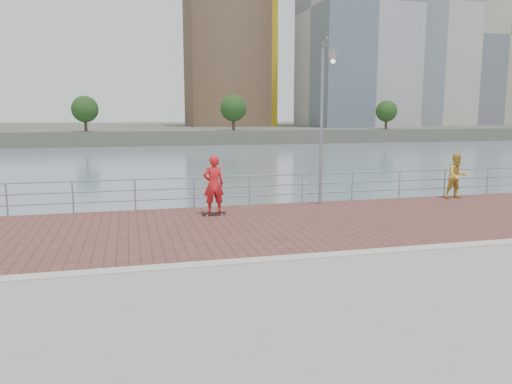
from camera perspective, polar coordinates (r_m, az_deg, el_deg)
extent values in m
plane|color=slate|center=(12.36, 2.40, -16.75)|extent=(400.00, 400.00, 0.00)
cube|color=brown|center=(15.00, -1.52, -3.96)|extent=(40.00, 6.80, 0.02)
cube|color=#B7B5AD|center=(11.62, 2.46, -7.69)|extent=(40.00, 0.40, 0.06)
cube|color=#4C5142|center=(133.26, -13.02, 6.91)|extent=(320.00, 95.00, 2.50)
cylinder|color=#8C9EA8|center=(18.31, -26.60, -0.83)|extent=(0.06, 0.06, 1.10)
cylinder|color=#8C9EA8|center=(17.98, -20.20, -0.60)|extent=(0.06, 0.06, 1.10)
cylinder|color=#8C9EA8|center=(17.88, -13.65, -0.35)|extent=(0.06, 0.06, 1.10)
cylinder|color=#8C9EA8|center=(18.02, -7.11, -0.10)|extent=(0.06, 0.06, 1.10)
cylinder|color=#8C9EA8|center=(18.38, -0.75, 0.15)|extent=(0.06, 0.06, 1.10)
cylinder|color=#8C9EA8|center=(18.96, 5.29, 0.38)|extent=(0.06, 0.06, 1.10)
cylinder|color=#8C9EA8|center=(19.74, 10.91, 0.59)|extent=(0.06, 0.06, 1.10)
cylinder|color=#8C9EA8|center=(20.69, 16.06, 0.78)|extent=(0.06, 0.06, 1.10)
cylinder|color=#8C9EA8|center=(21.80, 20.73, 0.95)|extent=(0.06, 0.06, 1.10)
cylinder|color=#8C9EA8|center=(23.03, 24.92, 1.10)|extent=(0.06, 0.06, 1.10)
cylinder|color=#8C9EA8|center=(18.09, -3.92, 1.75)|extent=(39.00, 0.05, 0.05)
cylinder|color=#8C9EA8|center=(18.14, -3.91, 0.58)|extent=(39.00, 0.05, 0.05)
cylinder|color=#8C9EA8|center=(18.20, -3.90, -0.56)|extent=(39.00, 0.05, 0.05)
cylinder|color=gray|center=(18.48, 7.48, 7.27)|extent=(0.11, 0.11, 5.69)
cylinder|color=gray|center=(18.19, 8.25, 16.22)|extent=(0.07, 0.95, 0.07)
cone|color=#B2B2AD|center=(17.73, 8.84, 15.78)|extent=(0.42, 0.42, 0.33)
cube|color=black|center=(16.61, -4.83, -2.41)|extent=(0.81, 0.25, 0.03)
cylinder|color=beige|center=(16.50, -5.64, -2.67)|extent=(0.06, 0.04, 0.06)
cylinder|color=beige|center=(16.61, -3.91, -2.57)|extent=(0.06, 0.04, 0.06)
cylinder|color=beige|center=(16.64, -5.74, -2.57)|extent=(0.06, 0.04, 0.06)
cylinder|color=beige|center=(16.75, -4.02, -2.47)|extent=(0.06, 0.04, 0.06)
imported|color=red|center=(16.45, -4.87, 0.86)|extent=(0.72, 0.49, 1.90)
imported|color=gold|center=(21.33, 21.98, 1.71)|extent=(0.92, 0.74, 1.79)
cube|color=gold|center=(121.42, 1.92, 19.41)|extent=(2.00, 2.00, 50.00)
cube|color=brown|center=(123.56, -3.52, 14.91)|extent=(18.00, 18.00, 31.66)
cube|color=#9E9EA3|center=(122.37, 11.40, 19.71)|extent=(22.00, 22.00, 52.33)
cube|color=#B2ADA3|center=(143.04, 18.81, 19.26)|extent=(20.00, 20.00, 59.39)
cube|color=#ADA38E|center=(160.84, 24.43, 15.53)|extent=(24.00, 22.00, 47.12)
cylinder|color=#473323|center=(87.93, -18.91, 7.68)|extent=(0.50, 0.50, 3.40)
sphere|color=#193814|center=(87.93, -18.97, 8.94)|extent=(4.38, 4.38, 4.38)
cylinder|color=#473323|center=(89.54, -2.60, 8.23)|extent=(0.50, 0.50, 3.64)
sphere|color=#193814|center=(89.54, -2.61, 9.57)|extent=(4.69, 4.69, 4.69)
cylinder|color=#473323|center=(100.06, 14.64, 7.89)|extent=(0.50, 0.50, 3.18)
sphere|color=#193814|center=(100.06, 14.68, 8.93)|extent=(4.09, 4.09, 4.09)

